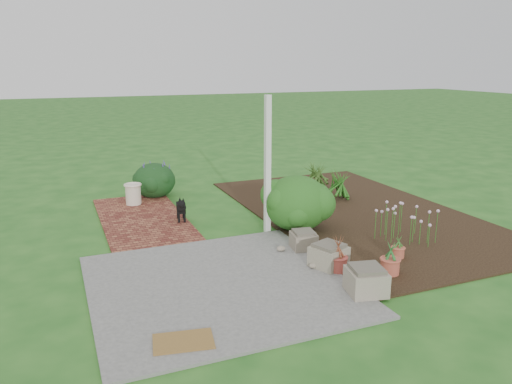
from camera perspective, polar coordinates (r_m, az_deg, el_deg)
name	(u,v)px	position (r m, az deg, el deg)	size (l,w,h in m)	color
ground	(254,236)	(9.07, -0.21, -5.00)	(80.00, 80.00, 0.00)	#205A1C
concrete_patio	(219,284)	(7.14, -4.26, -10.48)	(3.50, 3.50, 0.04)	#5F5F5D
brick_path	(143,218)	(10.23, -12.84, -2.95)	(1.60, 3.50, 0.04)	#5C241D
garden_bed	(356,212)	(10.61, 11.36, -2.26)	(4.00, 7.00, 0.03)	black
veranda_post	(268,166)	(8.93, 1.33, 3.03)	(0.10, 0.10, 2.50)	white
stone_trough_near	(366,282)	(6.93, 12.47, -9.96)	(0.48, 0.48, 0.32)	#786B5E
stone_trough_mid	(329,257)	(7.68, 8.31, -7.31)	(0.46, 0.46, 0.31)	#756A58
stone_trough_far	(304,241)	(8.35, 5.46, -5.57)	(0.39, 0.39, 0.26)	#77705A
coir_doormat	(183,341)	(5.82, -8.31, -16.52)	(0.67, 0.43, 0.02)	brown
black_dog	(181,207)	(9.77, -8.56, -1.75)	(0.22, 0.54, 0.47)	black
cream_ceramic_urn	(133,194)	(11.16, -13.85, -0.25)	(0.33, 0.33, 0.44)	beige
evergreen_shrub	(297,201)	(9.26, 4.69, -1.09)	(1.21, 1.21, 1.03)	#193E0D
agapanthus_clump_back	(338,182)	(11.44, 9.34, 1.15)	(0.86, 0.86, 0.78)	#0D3E0E
agapanthus_clump_front	(316,173)	(12.32, 6.86, 2.21)	(0.88, 0.88, 0.78)	#183A0D
pink_flower_patch	(404,223)	(9.02, 16.60, -3.38)	(1.01, 1.01, 0.64)	#113D0F
terracotta_pot_bronze	(338,264)	(7.57, 9.30, -8.10)	(0.28, 0.28, 0.23)	#B5473D
terracotta_pot_small_left	(398,252)	(8.30, 15.90, -6.63)	(0.20, 0.20, 0.17)	#B2543C
terracotta_pot_small_right	(390,266)	(7.65, 15.05, -8.18)	(0.28, 0.28, 0.23)	#B3513C
purple_flowering_bush	(154,180)	(11.79, -11.56, 1.40)	(0.96, 0.96, 0.82)	black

